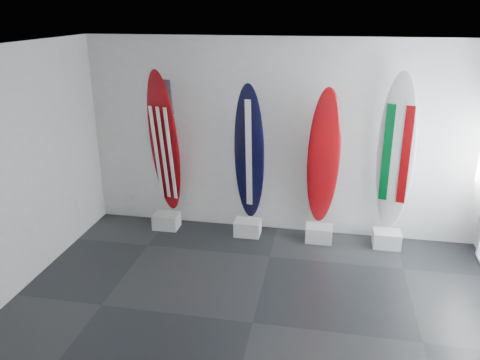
% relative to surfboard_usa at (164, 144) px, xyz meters
% --- Properties ---
extents(floor, '(6.00, 6.00, 0.00)m').
position_rel_surfboard_usa_xyz_m(floor, '(1.77, -2.28, -1.39)').
color(floor, black).
rests_on(floor, ground).
extents(ceiling, '(6.00, 6.00, 0.00)m').
position_rel_surfboard_usa_xyz_m(ceiling, '(1.77, -2.28, 1.61)').
color(ceiling, white).
rests_on(ceiling, wall_back).
extents(wall_back, '(6.00, 0.00, 6.00)m').
position_rel_surfboard_usa_xyz_m(wall_back, '(1.77, 0.22, 0.11)').
color(wall_back, silver).
rests_on(wall_back, ground).
extents(display_block_usa, '(0.40, 0.30, 0.24)m').
position_rel_surfboard_usa_xyz_m(display_block_usa, '(0.00, -0.10, -1.27)').
color(display_block_usa, silver).
rests_on(display_block_usa, floor).
extents(surfboard_usa, '(0.60, 0.48, 2.31)m').
position_rel_surfboard_usa_xyz_m(surfboard_usa, '(0.00, 0.00, 0.00)').
color(surfboard_usa, maroon).
rests_on(surfboard_usa, display_block_usa).
extents(display_block_navy, '(0.40, 0.30, 0.24)m').
position_rel_surfboard_usa_xyz_m(display_block_navy, '(1.34, -0.10, -1.27)').
color(display_block_navy, silver).
rests_on(display_block_navy, floor).
extents(surfboard_navy, '(0.52, 0.31, 2.14)m').
position_rel_surfboard_usa_xyz_m(surfboard_navy, '(1.34, 0.00, -0.09)').
color(surfboard_navy, black).
rests_on(surfboard_navy, display_block_navy).
extents(display_block_swiss, '(0.40, 0.30, 0.24)m').
position_rel_surfboard_usa_xyz_m(display_block_swiss, '(2.45, -0.10, -1.27)').
color(display_block_swiss, silver).
rests_on(display_block_swiss, floor).
extents(surfboard_swiss, '(0.52, 0.34, 2.13)m').
position_rel_surfboard_usa_xyz_m(surfboard_swiss, '(2.45, 0.00, -0.09)').
color(surfboard_swiss, maroon).
rests_on(surfboard_swiss, display_block_swiss).
extents(display_block_italy, '(0.40, 0.30, 0.24)m').
position_rel_surfboard_usa_xyz_m(display_block_italy, '(3.45, -0.10, -1.27)').
color(display_block_italy, silver).
rests_on(display_block_italy, floor).
extents(surfboard_italy, '(0.57, 0.35, 2.36)m').
position_rel_surfboard_usa_xyz_m(surfboard_italy, '(3.45, 0.00, 0.03)').
color(surfboard_italy, white).
rests_on(surfboard_italy, display_block_italy).
extents(wall_outlet, '(0.09, 0.02, 0.13)m').
position_rel_surfboard_usa_xyz_m(wall_outlet, '(-0.68, 0.20, -1.04)').
color(wall_outlet, silver).
rests_on(wall_outlet, wall_back).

